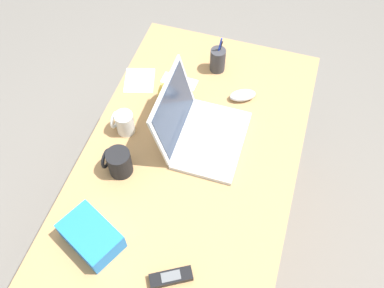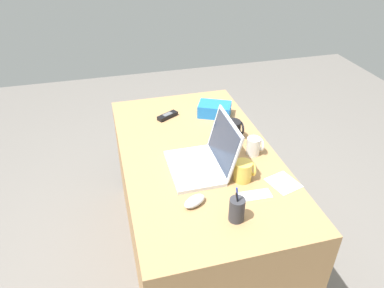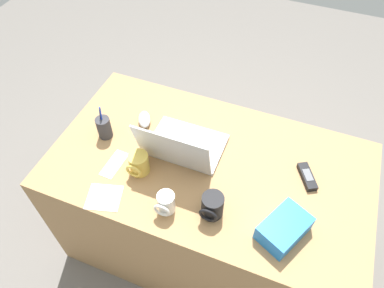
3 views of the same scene
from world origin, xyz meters
The scene contains 12 objects.
ground_plane centered at (0.00, 0.00, 0.00)m, with size 6.00×6.00×0.00m, color slate.
desk centered at (0.00, 0.00, 0.38)m, with size 1.42×0.80×0.76m, color #A87C4F.
laptop centered at (0.13, -0.01, 0.81)m, with size 0.34×0.31×0.26m.
computer_mouse centered at (0.38, -0.12, 0.78)m, with size 0.06×0.11×0.04m, color silver.
coffee_mug_white centered at (0.08, 0.28, 0.81)m, with size 0.07×0.08×0.10m.
coffee_mug_tall centered at (0.27, 0.15, 0.81)m, with size 0.09×0.10×0.10m.
coffee_mug_spare centered at (-0.09, 0.23, 0.81)m, with size 0.09×0.10×0.11m.
cordless_phone centered at (-0.42, -0.08, 0.77)m, with size 0.11×0.14×0.03m.
pen_holder centered at (0.51, 0.02, 0.81)m, with size 0.07×0.07×0.18m.
snack_bag centered at (-0.37, 0.21, 0.80)m, with size 0.13×0.20×0.08m, color blue.
paper_note_near_laptop centered at (0.39, 0.16, 0.76)m, with size 0.06×0.15×0.00m, color white.
paper_note_left centered at (0.34, 0.32, 0.76)m, with size 0.14×0.12×0.00m, color white.
Camera 2 is at (1.53, -0.44, 1.86)m, focal length 34.07 mm.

